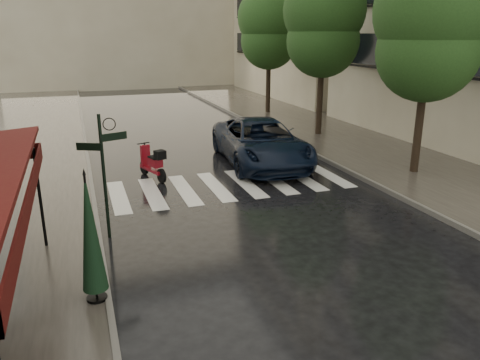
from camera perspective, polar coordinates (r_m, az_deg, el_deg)
ground at (r=9.69m, az=-6.96°, el=-12.93°), size 120.00×120.00×0.00m
sidewalk_near at (r=20.97m, az=-26.51°, el=2.34°), size 6.00×60.00×0.12m
sidewalk_far at (r=23.94m, az=11.07°, el=5.56°), size 5.50×60.00×0.12m
curb_near at (r=20.77m, az=-18.18°, el=3.24°), size 0.12×60.00×0.16m
curb_far at (r=22.67m, az=4.91°, el=5.21°), size 0.12×60.00×0.16m
crosswalk at (r=15.72m, az=-1.15°, el=-0.58°), size 7.85×3.20×0.01m
signpost at (r=11.62m, az=-16.30°, el=1.55°), size 1.17×0.29×3.10m
tree_near at (r=17.35m, az=22.29°, el=17.72°), size 3.80×3.80×7.99m
tree_mid at (r=23.09m, az=10.21°, el=19.02°), size 3.80×3.80×8.34m
tree_far at (r=29.48m, az=3.59°, el=18.60°), size 3.80×3.80×8.16m
scooter at (r=16.50m, az=-10.56°, el=1.96°), size 0.82×1.73×1.17m
parked_car at (r=18.14m, az=2.57°, el=4.64°), size 3.33×6.34×1.70m
parasol_back at (r=8.83m, az=-17.78°, el=-6.20°), size 0.47×0.47×2.50m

